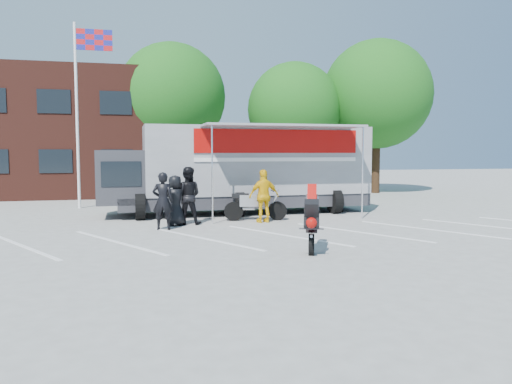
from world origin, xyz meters
name	(u,v)px	position (x,y,z in m)	size (l,w,h in m)	color
ground	(289,241)	(0.00, 0.00, 0.00)	(100.00, 100.00, 0.00)	#A3A39E
parking_bay_lines	(278,235)	(0.00, 1.00, 0.01)	(18.00, 5.00, 0.01)	white
office_building	(29,134)	(-10.00, 18.00, 3.50)	(18.00, 8.00, 7.00)	#4D2118
flagpole	(83,92)	(-6.24, 10.00, 5.05)	(1.61, 0.12, 8.00)	white
tree_left	(172,97)	(-2.00, 16.00, 5.57)	(6.12, 6.12, 8.64)	#382314
tree_mid	(294,109)	(5.00, 15.00, 4.94)	(5.44, 5.44, 7.68)	#382314
tree_right	(377,95)	(10.00, 14.50, 5.88)	(6.46, 6.46, 9.12)	#382314
transporter_truck	(245,213)	(0.21, 6.59, 0.00)	(10.91, 5.26, 3.47)	#919399
parked_motorcycle	(256,220)	(0.10, 4.33, 0.00)	(0.77, 2.31, 1.21)	#AEAEB3
stunt_bike_rider	(312,250)	(0.21, -1.28, 0.00)	(0.74, 1.56, 1.84)	black
spectator_leather_a	(175,201)	(-2.81, 3.72, 0.85)	(0.83, 0.54, 1.70)	black
spectator_leather_b	(163,201)	(-3.25, 2.96, 0.92)	(0.67, 0.44, 1.83)	black
spectator_leather_c	(187,196)	(-2.37, 3.96, 0.98)	(0.96, 0.74, 1.97)	black
spectator_hivis	(264,196)	(0.27, 3.77, 0.93)	(1.09, 0.45, 1.86)	yellow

